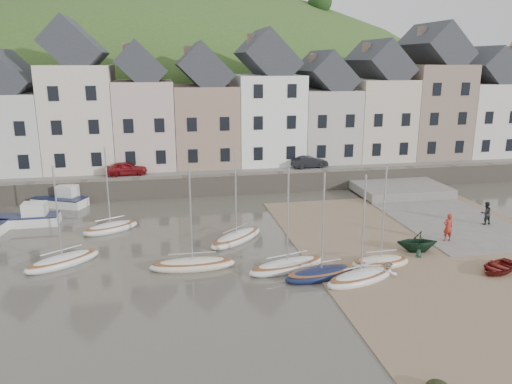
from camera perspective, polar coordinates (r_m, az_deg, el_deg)
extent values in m
plane|color=#454036|center=(30.06, 2.17, -8.43)|extent=(160.00, 160.00, 0.00)
cube|color=#355120|center=(60.27, -4.66, 4.14)|extent=(90.00, 30.00, 1.50)
cube|color=slate|center=(48.92, -3.19, 2.62)|extent=(70.00, 7.00, 0.10)
cube|color=slate|center=(45.68, -2.59, 0.92)|extent=(70.00, 1.20, 1.80)
cube|color=#7F664D|center=(34.10, 20.62, -6.48)|extent=(18.00, 26.00, 0.06)
cube|color=slate|center=(42.55, 19.73, -2.18)|extent=(8.00, 18.00, 0.12)
ellipsoid|color=#355120|center=(91.90, -9.45, -4.36)|extent=(134.40, 84.00, 84.00)
cylinder|color=#382619|center=(76.78, -23.85, 18.21)|extent=(0.50, 0.50, 3.00)
cylinder|color=#382619|center=(79.16, -12.73, 18.92)|extent=(0.50, 0.50, 3.00)
sphere|color=#213D19|center=(79.39, -12.83, 20.72)|extent=(3.60, 3.60, 3.60)
cylinder|color=#382619|center=(78.12, -1.84, 19.32)|extent=(0.50, 0.50, 3.00)
sphere|color=#213D19|center=(78.36, -1.86, 21.14)|extent=(3.60, 3.60, 3.60)
cylinder|color=#382619|center=(79.93, 7.31, 19.11)|extent=(0.50, 0.50, 3.00)
sphere|color=#213D19|center=(80.16, 7.37, 20.89)|extent=(3.60, 3.60, 3.60)
cube|color=silver|center=(53.14, -25.90, 6.19)|extent=(5.80, 8.00, 7.50)
cube|color=beige|center=(51.75, -19.42, 8.04)|extent=(6.40, 8.00, 10.00)
cube|color=gray|center=(51.81, -22.05, 16.96)|extent=(0.60, 0.90, 1.40)
cube|color=#C2A8A1|center=(51.29, -12.60, 7.62)|extent=(5.60, 8.00, 8.50)
cube|color=gray|center=(51.00, -14.69, 15.43)|extent=(0.60, 0.90, 1.40)
cube|color=gray|center=(51.48, -5.90, 7.64)|extent=(6.20, 8.00, 8.00)
cube|color=gray|center=(50.99, -7.92, 15.54)|extent=(0.60, 0.90, 1.40)
cube|color=white|center=(52.37, 1.20, 8.39)|extent=(6.60, 8.00, 9.00)
cube|color=gray|center=(51.76, -0.62, 16.99)|extent=(0.60, 0.90, 1.40)
cube|color=#B0ACA1|center=(54.10, 7.75, 7.66)|extent=(5.80, 8.00, 7.50)
cube|color=gray|center=(53.25, 6.47, 14.79)|extent=(0.60, 0.90, 1.40)
cube|color=beige|center=(56.21, 13.59, 8.17)|extent=(6.00, 8.00, 8.50)
cube|color=gray|center=(55.28, 12.59, 15.68)|extent=(0.60, 0.90, 1.40)
cube|color=gray|center=(58.97, 19.25, 8.79)|extent=(6.40, 8.00, 10.00)
cube|color=gray|center=(58.02, 18.53, 16.92)|extent=(0.60, 0.90, 1.40)
cube|color=silver|center=(62.35, 24.12, 7.68)|extent=(5.80, 8.00, 8.00)
cube|color=gray|center=(61.21, 23.67, 14.15)|extent=(0.60, 0.90, 1.40)
ellipsoid|color=silver|center=(37.30, -16.36, -4.03)|extent=(4.32, 3.25, 0.84)
ellipsoid|color=brown|center=(37.23, -16.38, -3.71)|extent=(3.96, 2.97, 0.20)
cylinder|color=#B2B5B7|center=(36.45, -16.71, 0.59)|extent=(0.10, 0.10, 5.60)
cylinder|color=#B2B5B7|center=(37.07, -16.44, -2.93)|extent=(2.03, 1.13, 0.08)
ellipsoid|color=silver|center=(32.21, -21.34, -7.48)|extent=(4.66, 3.83, 0.84)
ellipsoid|color=brown|center=(32.13, -21.38, -7.12)|extent=(4.28, 3.51, 0.20)
cylinder|color=#B2B5B7|center=(31.22, -21.87, -2.20)|extent=(0.10, 0.10, 5.60)
cylinder|color=#B2B5B7|center=(31.95, -21.46, -6.23)|extent=(2.15, 1.49, 0.08)
ellipsoid|color=beige|center=(29.82, -7.31, -8.33)|extent=(5.10, 1.58, 0.84)
ellipsoid|color=brown|center=(29.73, -7.33, -7.94)|extent=(4.69, 1.43, 0.20)
cylinder|color=#B2B5B7|center=(28.75, -7.51, -2.64)|extent=(0.10, 0.10, 5.60)
cylinder|color=#B2B5B7|center=(29.53, -7.36, -6.99)|extent=(2.79, 0.12, 0.08)
ellipsoid|color=silver|center=(33.86, -2.28, -5.34)|extent=(4.67, 4.39, 0.84)
ellipsoid|color=brown|center=(33.78, -2.29, -4.99)|extent=(4.28, 4.02, 0.20)
cylinder|color=#B2B5B7|center=(32.92, -2.34, -0.27)|extent=(0.10, 0.10, 5.60)
cylinder|color=#B2B5B7|center=(33.60, -2.30, -4.14)|extent=(2.07, 1.86, 0.08)
ellipsoid|color=silver|center=(29.45, 3.59, -8.54)|extent=(5.18, 2.80, 0.84)
ellipsoid|color=brown|center=(29.36, 3.60, -8.15)|extent=(4.76, 2.56, 0.20)
cylinder|color=#B2B5B7|center=(28.36, 3.69, -2.78)|extent=(0.10, 0.10, 5.60)
cylinder|color=#B2B5B7|center=(29.16, 3.61, -7.19)|extent=(2.65, 0.82, 0.08)
ellipsoid|color=#12193A|center=(28.59, 7.50, -9.39)|extent=(4.72, 2.34, 0.84)
ellipsoid|color=brown|center=(28.50, 7.52, -8.98)|extent=(4.34, 2.13, 0.20)
cylinder|color=#B2B5B7|center=(27.47, 7.72, -3.48)|extent=(0.10, 0.10, 5.60)
cylinder|color=#B2B5B7|center=(28.29, 7.55, -8.00)|extent=(2.45, 0.55, 0.08)
ellipsoid|color=silver|center=(28.50, 11.90, -9.67)|extent=(4.78, 2.90, 0.84)
ellipsoid|color=brown|center=(28.41, 11.92, -9.27)|extent=(4.39, 2.65, 0.20)
cylinder|color=#B2B5B7|center=(27.38, 12.24, -3.75)|extent=(0.10, 0.10, 5.60)
cylinder|color=#B2B5B7|center=(28.20, 11.98, -8.29)|extent=(2.39, 0.89, 0.08)
ellipsoid|color=beige|center=(30.79, 14.10, -7.91)|extent=(3.70, 1.67, 0.84)
ellipsoid|color=brown|center=(30.71, 14.12, -7.53)|extent=(3.41, 1.51, 0.20)
cylinder|color=#B2B5B7|center=(29.75, 14.47, -2.39)|extent=(0.10, 0.10, 5.60)
cylinder|color=#B2B5B7|center=(30.51, 14.18, -6.61)|extent=(2.00, 0.17, 0.08)
cube|color=silver|center=(40.79, -24.95, -3.00)|extent=(4.76, 1.71, 0.70)
cube|color=#12193A|center=(40.68, -25.01, -2.51)|extent=(4.67, 1.76, 0.08)
cube|color=silver|center=(40.38, -24.10, -1.82)|extent=(1.67, 1.20, 1.00)
cube|color=silver|center=(44.96, -21.60, -1.09)|extent=(4.78, 3.46, 0.70)
cube|color=#12193A|center=(44.86, -21.64, -0.63)|extent=(4.72, 3.47, 0.08)
cube|color=silver|center=(44.91, -20.88, 0.09)|extent=(1.93, 1.76, 1.00)
imported|color=silver|center=(29.10, 12.85, -8.77)|extent=(4.03, 3.69, 0.68)
imported|color=#163321|center=(33.35, 18.04, -5.42)|extent=(2.90, 2.60, 1.37)
imported|color=maroon|center=(32.14, 26.06, -7.73)|extent=(3.55, 3.16, 0.61)
imported|color=#9E2A1C|center=(35.72, 21.21, -3.80)|extent=(0.71, 0.48, 1.91)
imported|color=black|center=(40.44, 24.91, -2.21)|extent=(0.88, 0.71, 1.72)
imported|color=maroon|center=(47.51, -14.69, 2.64)|extent=(3.89, 1.87, 1.28)
imported|color=black|center=(49.51, 6.19, 3.46)|extent=(3.67, 1.62, 1.17)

